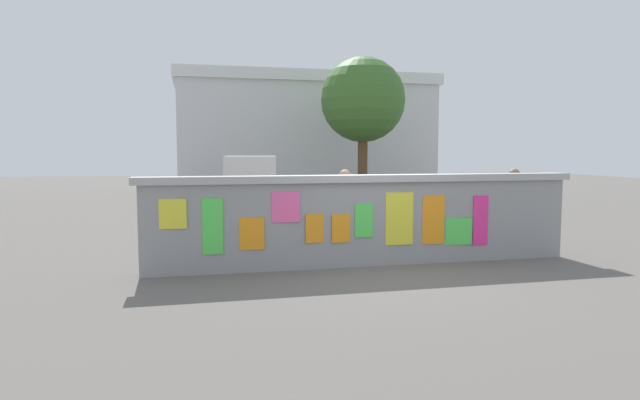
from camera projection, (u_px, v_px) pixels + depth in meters
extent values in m
plane|color=#605B56|center=(287.00, 214.00, 17.05)|extent=(60.00, 60.00, 0.00)
cube|color=gray|center=(367.00, 224.00, 9.23)|extent=(7.46, 0.30, 1.44)
cube|color=#A9A9A9|center=(367.00, 178.00, 9.16)|extent=(7.66, 0.42, 0.12)
cube|color=yellow|center=(173.00, 214.00, 8.32)|extent=(0.42, 0.03, 0.47)
cube|color=#4CD84C|center=(213.00, 226.00, 8.47)|extent=(0.32, 0.02, 0.90)
cube|color=orange|center=(252.00, 234.00, 8.63)|extent=(0.41, 0.03, 0.52)
cube|color=#F9599E|center=(286.00, 207.00, 8.72)|extent=(0.46, 0.03, 0.50)
cube|color=orange|center=(314.00, 229.00, 8.86)|extent=(0.30, 0.03, 0.48)
cube|color=orange|center=(341.00, 229.00, 8.97)|extent=(0.32, 0.03, 0.48)
cube|color=#4CD84C|center=(364.00, 220.00, 9.05)|extent=(0.32, 0.01, 0.57)
cube|color=yellow|center=(399.00, 219.00, 9.19)|extent=(0.49, 0.03, 0.90)
cube|color=orange|center=(433.00, 220.00, 9.34)|extent=(0.41, 0.02, 0.85)
cube|color=#4CD84C|center=(459.00, 231.00, 9.47)|extent=(0.50, 0.04, 0.47)
cube|color=#F42D8C|center=(481.00, 220.00, 9.55)|extent=(0.29, 0.02, 0.88)
cylinder|color=black|center=(246.00, 221.00, 12.50)|extent=(0.72, 0.29, 0.70)
cylinder|color=black|center=(248.00, 214.00, 13.79)|extent=(0.72, 0.29, 0.70)
cylinder|color=black|center=(352.00, 220.00, 12.74)|extent=(0.72, 0.29, 0.70)
cylinder|color=black|center=(345.00, 213.00, 14.03)|extent=(0.72, 0.29, 0.70)
cube|color=silver|center=(251.00, 187.00, 13.09)|extent=(1.40, 1.65, 1.50)
cube|color=gray|center=(324.00, 199.00, 13.28)|extent=(2.58, 1.82, 0.90)
cylinder|color=black|center=(410.00, 227.00, 11.88)|extent=(0.60, 0.13, 0.60)
cylinder|color=black|center=(462.00, 225.00, 12.24)|extent=(0.61, 0.15, 0.60)
cube|color=black|center=(437.00, 213.00, 12.04)|extent=(1.01, 0.30, 0.32)
cube|color=black|center=(445.00, 205.00, 12.08)|extent=(0.57, 0.25, 0.10)
cube|color=#262626|center=(415.00, 202.00, 11.86)|extent=(0.07, 0.56, 0.03)
cylinder|color=black|center=(391.00, 210.00, 15.14)|extent=(0.66, 0.17, 0.66)
cylinder|color=black|center=(428.00, 209.00, 15.18)|extent=(0.66, 0.17, 0.66)
cube|color=silver|center=(409.00, 203.00, 15.15)|extent=(0.94, 0.22, 0.06)
cylinder|color=silver|center=(415.00, 195.00, 15.13)|extent=(0.04, 0.04, 0.40)
cube|color=black|center=(415.00, 188.00, 15.12)|extent=(0.21, 0.12, 0.05)
cube|color=black|center=(393.00, 190.00, 15.10)|extent=(0.12, 0.44, 0.03)
cylinder|color=black|center=(223.00, 236.00, 10.33)|extent=(0.65, 0.21, 0.66)
cylinder|color=black|center=(169.00, 236.00, 10.36)|extent=(0.65, 0.21, 0.66)
cube|color=#1933A5|center=(196.00, 227.00, 10.33)|extent=(0.93, 0.29, 0.06)
cylinder|color=#1933A5|center=(188.00, 216.00, 10.32)|extent=(0.04, 0.04, 0.40)
cube|color=black|center=(188.00, 205.00, 10.30)|extent=(0.21, 0.13, 0.05)
cube|color=black|center=(220.00, 208.00, 10.28)|extent=(0.15, 0.43, 0.03)
cylinder|color=#D83F72|center=(508.00, 229.00, 10.87)|extent=(0.12, 0.12, 0.80)
cylinder|color=#D83F72|center=(517.00, 230.00, 10.75)|extent=(0.12, 0.12, 0.80)
cylinder|color=yellow|center=(514.00, 194.00, 10.75)|extent=(0.47, 0.47, 0.60)
sphere|color=#8C664C|center=(514.00, 174.00, 10.71)|extent=(0.22, 0.22, 0.22)
cylinder|color=purple|center=(342.00, 233.00, 10.30)|extent=(0.12, 0.12, 0.80)
cylinder|color=purple|center=(347.00, 234.00, 10.15)|extent=(0.12, 0.12, 0.80)
cylinder|color=#BF6626|center=(345.00, 197.00, 10.16)|extent=(0.43, 0.43, 0.60)
sphere|color=#8C664C|center=(345.00, 175.00, 10.13)|extent=(0.22, 0.22, 0.22)
cylinder|color=brown|center=(363.00, 166.00, 21.19)|extent=(0.38, 0.38, 2.82)
sphere|color=#386426|center=(363.00, 100.00, 20.97)|extent=(3.30, 3.30, 3.30)
cube|color=silver|center=(304.00, 140.00, 26.24)|extent=(11.94, 4.65, 5.09)
cube|color=silver|center=(304.00, 82.00, 25.99)|extent=(12.24, 4.95, 0.50)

